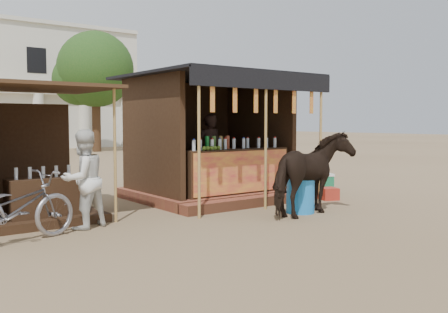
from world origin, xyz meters
TOP-DOWN VIEW (x-y plane):
  - ground at (0.00, 0.00)m, footprint 120.00×120.00m
  - main_stall at (1.00, 3.36)m, footprint 3.60×3.61m
  - secondary_stall at (-3.17, 3.24)m, footprint 2.40×2.40m
  - cow at (1.24, 0.51)m, footprint 1.99×1.20m
  - motorbike at (-3.78, 1.56)m, footprint 2.07×1.23m
  - bystander at (-2.58, 2.00)m, footprint 0.93×0.81m
  - blue_barrel at (1.28, 0.86)m, footprint 0.60×0.60m
  - red_crate at (2.96, 1.62)m, footprint 0.48×0.49m
  - cooler at (3.73, 2.60)m, footprint 0.76×0.64m
  - tree at (5.81, 22.14)m, footprint 4.50×4.40m

SIDE VIEW (x-z plane):
  - ground at x=0.00m, z-range 0.00..0.00m
  - red_crate at x=2.96m, z-range 0.00..0.27m
  - cooler at x=3.73m, z-range 0.00..0.46m
  - blue_barrel at x=1.28m, z-range 0.00..0.76m
  - motorbike at x=-3.78m, z-range 0.00..1.03m
  - cow at x=1.24m, z-range 0.00..1.57m
  - bystander at x=-2.58m, z-range 0.00..1.63m
  - secondary_stall at x=-3.17m, z-range -0.34..2.04m
  - main_stall at x=1.00m, z-range -0.36..2.42m
  - tree at x=5.81m, z-range 1.13..8.13m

